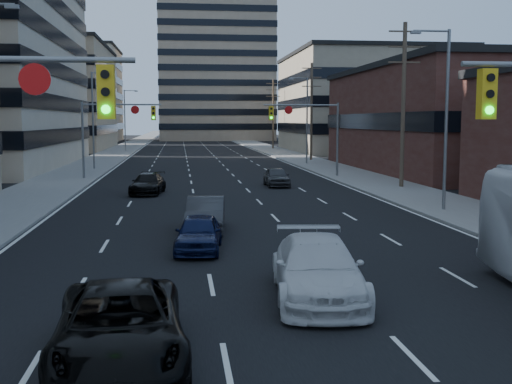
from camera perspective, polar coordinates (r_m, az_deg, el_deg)
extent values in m
cube|color=black|center=(135.63, -5.70, 4.41)|extent=(18.00, 300.00, 0.02)
cube|color=slate|center=(135.89, -10.57, 4.37)|extent=(5.00, 300.00, 0.15)
cube|color=slate|center=(136.34, -0.85, 4.48)|extent=(5.00, 300.00, 0.15)
cube|color=gray|center=(107.73, -18.42, 7.87)|extent=(20.00, 30.00, 16.00)
cube|color=#472119|center=(61.58, 18.93, 5.96)|extent=(20.00, 30.00, 9.00)
cube|color=gray|center=(97.55, 9.74, 7.71)|extent=(22.00, 28.00, 14.00)
cube|color=gray|center=(157.67, -3.71, 15.27)|extent=(26.00, 26.00, 58.00)
cube|color=#ADA089|center=(147.82, -16.85, 8.20)|extent=(24.00, 24.00, 20.00)
cube|color=gray|center=(139.89, 7.59, 6.90)|extent=(22.00, 22.00, 12.00)
cube|color=gold|center=(13.62, -13.17, 8.63)|extent=(0.35, 0.28, 1.10)
cylinder|color=black|center=(13.48, -13.28, 10.15)|extent=(0.18, 0.06, 0.18)
cylinder|color=black|center=(13.46, -13.24, 8.66)|extent=(0.18, 0.06, 0.18)
cylinder|color=#0CE526|center=(13.45, -13.20, 7.17)|extent=(0.18, 0.06, 0.18)
cylinder|color=white|center=(13.83, -19.06, 9.45)|extent=(0.64, 0.06, 0.64)
cube|color=gold|center=(15.12, 19.83, 8.18)|extent=(0.35, 0.28, 1.10)
cylinder|color=black|center=(14.99, 20.15, 9.53)|extent=(0.18, 0.06, 0.18)
cylinder|color=black|center=(14.97, 20.10, 8.19)|extent=(0.18, 0.06, 0.18)
cylinder|color=#0CE526|center=(14.96, 20.05, 6.86)|extent=(0.18, 0.06, 0.18)
cylinder|color=slate|center=(51.09, -15.14, 4.39)|extent=(0.18, 0.18, 6.00)
cylinder|color=slate|center=(50.73, -11.85, 7.62)|extent=(6.00, 0.12, 0.12)
cube|color=gold|center=(50.57, -9.10, 6.94)|extent=(0.35, 0.28, 1.10)
cylinder|color=black|center=(50.42, -9.12, 7.34)|extent=(0.18, 0.06, 0.18)
cylinder|color=black|center=(50.41, -9.11, 6.95)|extent=(0.18, 0.06, 0.18)
cylinder|color=#0CE526|center=(50.41, -9.10, 6.55)|extent=(0.18, 0.06, 0.18)
cylinder|color=white|center=(50.62, -10.71, 7.20)|extent=(0.64, 0.06, 0.64)
cylinder|color=slate|center=(52.10, 7.25, 4.59)|extent=(0.18, 0.18, 6.00)
cylinder|color=slate|center=(51.45, 4.02, 7.72)|extent=(6.00, 0.12, 0.12)
cube|color=gold|center=(51.04, 1.35, 7.02)|extent=(0.35, 0.28, 1.10)
cylinder|color=black|center=(50.89, 1.38, 7.41)|extent=(0.18, 0.06, 0.18)
cylinder|color=black|center=(50.89, 1.38, 7.02)|extent=(0.18, 0.06, 0.18)
cylinder|color=#0CE526|center=(50.88, 1.37, 6.62)|extent=(0.18, 0.06, 0.18)
cylinder|color=white|center=(51.24, 2.92, 7.29)|extent=(0.64, 0.06, 0.64)
cylinder|color=#4C3D2D|center=(44.10, 12.96, 7.41)|extent=(0.28, 0.28, 11.00)
cube|color=#4C3D2D|center=(44.48, 13.12, 13.74)|extent=(2.20, 0.10, 0.10)
cube|color=#4C3D2D|center=(44.36, 13.08, 12.46)|extent=(2.20, 0.10, 0.10)
cube|color=#4C3D2D|center=(44.26, 13.05, 11.17)|extent=(2.20, 0.10, 0.10)
cylinder|color=#4C3D2D|center=(73.05, 4.95, 7.07)|extent=(0.28, 0.28, 11.00)
cube|color=#4C3D2D|center=(73.28, 4.99, 10.91)|extent=(2.20, 0.10, 0.10)
cube|color=#4C3D2D|center=(73.21, 4.98, 10.13)|extent=(2.20, 0.10, 0.10)
cube|color=#4C3D2D|center=(73.15, 4.97, 9.35)|extent=(2.20, 0.10, 0.10)
cylinder|color=#4C3D2D|center=(102.61, 1.52, 6.89)|extent=(0.28, 0.28, 11.00)
cube|color=#4C3D2D|center=(102.77, 1.53, 9.62)|extent=(2.20, 0.10, 0.10)
cube|color=#4C3D2D|center=(102.72, 1.53, 9.06)|extent=(2.20, 0.10, 0.10)
cube|color=#4C3D2D|center=(102.68, 1.53, 8.50)|extent=(2.20, 0.10, 0.10)
cube|color=slate|center=(26.61, -20.88, 15.15)|extent=(0.50, 0.22, 0.14)
cylinder|color=slate|center=(61.04, -14.29, 6.11)|extent=(0.16, 0.16, 9.00)
cylinder|color=slate|center=(61.08, -13.56, 10.26)|extent=(1.80, 0.10, 0.10)
cube|color=slate|center=(60.99, -12.80, 10.21)|extent=(0.50, 0.22, 0.14)
cylinder|color=slate|center=(95.85, -11.58, 6.20)|extent=(0.16, 0.16, 9.00)
cylinder|color=slate|center=(95.88, -11.09, 8.84)|extent=(1.80, 0.10, 0.10)
cube|color=slate|center=(95.82, -10.61, 8.80)|extent=(0.50, 0.22, 0.14)
cylinder|color=slate|center=(33.23, 16.56, 5.98)|extent=(0.16, 0.16, 9.00)
cylinder|color=slate|center=(33.17, 15.34, 13.64)|extent=(1.80, 0.10, 0.10)
cube|color=slate|center=(32.87, 14.00, 13.61)|extent=(0.50, 0.22, 0.14)
cylinder|color=slate|center=(66.83, 4.56, 6.29)|extent=(0.16, 0.16, 9.00)
cylinder|color=slate|center=(66.80, 3.82, 10.07)|extent=(1.80, 0.10, 0.10)
cube|color=slate|center=(66.65, 3.13, 10.01)|extent=(0.50, 0.22, 0.14)
imported|color=black|center=(12.54, -12.05, -11.64)|extent=(2.74, 5.37, 1.45)
imported|color=silver|center=(16.63, 5.49, -6.84)|extent=(2.74, 5.58, 1.56)
imported|color=#0E1539|center=(22.59, -5.12, -3.66)|extent=(1.91, 3.94, 1.30)
imported|color=#333335|center=(26.51, -4.51, -2.02)|extent=(1.88, 4.46, 1.43)
imported|color=black|center=(40.53, -9.58, 0.72)|extent=(2.34, 4.63, 1.29)
imported|color=#393A3C|center=(44.71, 1.84, 1.36)|extent=(1.63, 3.96, 1.34)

